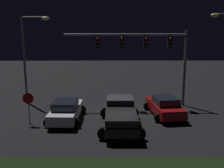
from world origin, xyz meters
The scene contains 7 objects.
ground_plane centered at (0.00, 0.00, 0.00)m, with size 80.00×80.00×0.00m, color black.
pickup_truck centered at (0.03, -2.00, 1.00)m, with size 2.89×5.41×1.80m.
car_sedan centered at (-3.84, -0.68, 0.74)m, with size 2.58×4.46×1.51m.
car_sedan_far centered at (3.51, 0.36, 0.74)m, with size 2.82×4.58×1.51m.
traffic_signal_gantry centered at (2.35, 3.09, 5.03)m, with size 10.32×0.56×6.50m.
street_lamp_left centered at (-7.70, 3.98, 4.88)m, with size 2.49×0.44×7.71m.
stop_sign centered at (-6.25, -1.44, 1.56)m, with size 0.76×0.08×2.23m.
Camera 1 is at (-0.64, -17.83, 6.16)m, focal length 39.75 mm.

